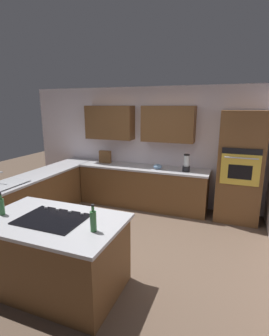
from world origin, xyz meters
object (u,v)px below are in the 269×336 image
(second_bottle, at_px, (93,220))
(wall_oven, at_px, (240,167))
(blender, at_px, (186,164))
(oil_bottle, at_px, (1,206))
(sink_unit, at_px, (5,184))
(cooktop, at_px, (52,219))
(spice_rack, at_px, (105,157))
(mixing_bowl, at_px, (158,167))

(second_bottle, bearing_deg, wall_oven, -116.51)
(blender, relative_size, oil_bottle, 1.27)
(second_bottle, bearing_deg, sink_unit, -21.99)
(wall_oven, xyz_separation_m, cooktop, (2.08, 2.87, -0.15))
(oil_bottle, bearing_deg, sink_unit, -44.05)
(wall_oven, relative_size, spice_rack, 7.45)
(oil_bottle, bearing_deg, cooktop, -170.73)
(wall_oven, distance_m, cooktop, 3.54)
(mixing_bowl, bearing_deg, oil_bottle, 68.94)
(cooktop, bearing_deg, sink_unit, -26.84)
(mixing_bowl, relative_size, second_bottle, 0.60)
(spice_rack, bearing_deg, oil_bottle, 93.19)
(mixing_bowl, relative_size, spice_rack, 0.64)
(blender, xyz_separation_m, spice_rack, (1.90, -0.13, -0.01))
(spice_rack, bearing_deg, mixing_bowl, 174.50)
(blender, relative_size, spice_rack, 1.25)
(wall_oven, relative_size, oil_bottle, 7.57)
(wall_oven, bearing_deg, sink_unit, 29.22)
(blender, height_order, mixing_bowl, blender)
(blender, xyz_separation_m, mixing_bowl, (0.60, 0.00, -0.10))
(cooktop, distance_m, oil_bottle, 0.67)
(cooktop, relative_size, second_bottle, 2.50)
(sink_unit, bearing_deg, mixing_bowl, -135.87)
(oil_bottle, bearing_deg, blender, -120.52)
(cooktop, height_order, mixing_bowl, mixing_bowl)
(cooktop, relative_size, blender, 2.15)
(oil_bottle, bearing_deg, spice_rack, -86.81)
(sink_unit, relative_size, spice_rack, 2.47)
(sink_unit, relative_size, blender, 1.98)
(wall_oven, relative_size, sink_unit, 3.02)
(cooktop, height_order, blender, blender)
(sink_unit, bearing_deg, cooktop, 153.16)
(oil_bottle, distance_m, second_bottle, 1.26)
(cooktop, xyz_separation_m, oil_bottle, (0.65, 0.11, 0.10))
(spice_rack, distance_m, oil_bottle, 3.06)
(wall_oven, height_order, mixing_bowl, wall_oven)
(cooktop, bearing_deg, spice_rack, -74.40)
(blender, bearing_deg, cooktop, 69.18)
(mixing_bowl, height_order, second_bottle, second_bottle)
(cooktop, relative_size, oil_bottle, 2.72)
(mixing_bowl, bearing_deg, wall_oven, -178.53)
(mixing_bowl, xyz_separation_m, oil_bottle, (1.13, 2.93, 0.06))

